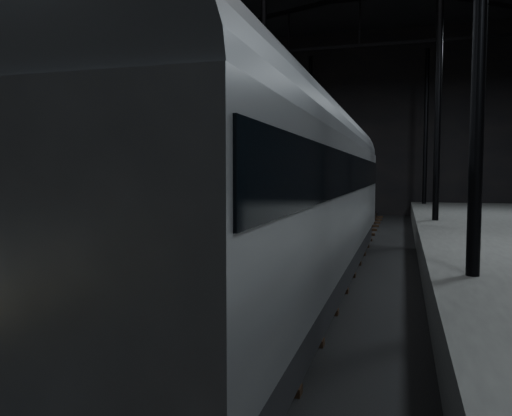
% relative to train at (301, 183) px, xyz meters
% --- Properties ---
extents(ground, '(44.00, 44.00, 0.00)m').
position_rel_train_xyz_m(ground, '(0.00, 2.11, -2.75)').
color(ground, black).
rests_on(ground, ground).
extents(platform_left, '(9.00, 43.80, 1.00)m').
position_rel_train_xyz_m(platform_left, '(-7.50, 2.11, -2.25)').
color(platform_left, '#4C4C4A').
rests_on(platform_left, ground).
extents(tactile_strip, '(0.50, 43.80, 0.01)m').
position_rel_train_xyz_m(tactile_strip, '(-3.25, 2.11, -1.75)').
color(tactile_strip, olive).
rests_on(tactile_strip, platform_left).
extents(track, '(2.40, 43.00, 0.24)m').
position_rel_train_xyz_m(track, '(0.00, 2.11, -2.68)').
color(track, '#3F3328').
rests_on(track, ground).
extents(train, '(2.77, 18.44, 4.93)m').
position_rel_train_xyz_m(train, '(0.00, 0.00, 0.00)').
color(train, '#919398').
rests_on(train, ground).
extents(woman, '(0.65, 0.51, 1.56)m').
position_rel_train_xyz_m(woman, '(-3.80, 2.47, -0.97)').
color(woman, tan).
rests_on(woman, platform_left).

